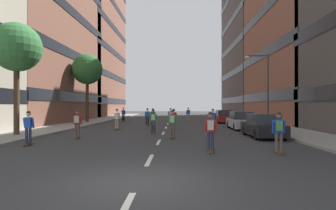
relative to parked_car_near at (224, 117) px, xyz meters
name	(u,v)px	position (x,y,z in m)	size (l,w,h in m)	color
ground_plane	(168,124)	(-6.54, -2.97, -0.70)	(134.93, 134.93, 0.00)	#333335
sidewalk_left	(89,122)	(-16.11, -0.16, -0.63)	(3.66, 61.84, 0.14)	gray
sidewalk_right	(250,122)	(3.03, -0.16, -0.63)	(3.66, 61.84, 0.14)	gray
lane_markings	(168,124)	(-6.54, -2.46, -0.70)	(0.16, 52.20, 0.01)	silver
building_left_far	(76,43)	(-25.68, 21.10, 13.84)	(15.60, 23.08, 28.89)	brown
building_right_mid	(329,14)	(12.60, 0.55, 12.30)	(15.60, 19.13, 25.82)	brown
building_right_far	(270,37)	(12.60, 21.10, 14.64)	(15.60, 21.23, 30.49)	#4C4744
parked_car_near	(224,117)	(0.00, 0.00, 0.00)	(1.82, 4.40, 1.52)	maroon
parked_car_mid	(263,126)	(0.00, -14.93, 0.00)	(1.82, 4.40, 1.52)	black
parked_car_far	(241,121)	(0.00, -8.93, 0.00)	(1.82, 4.40, 1.52)	#B2B7BF
street_tree_near	(87,70)	(-16.11, -0.83, 5.57)	(3.55, 3.55, 7.95)	#4C3823
street_tree_mid	(17,48)	(-16.11, -15.02, 5.15)	(3.21, 3.21, 7.38)	#4C3823
streetlamp_right	(264,82)	(2.30, -7.81, 3.44)	(2.13, 0.30, 6.50)	#3F3F44
skater_0	(123,114)	(-12.48, 2.45, 0.29)	(0.57, 0.92, 1.78)	brown
skater_1	(28,126)	(-13.16, -18.92, 0.29)	(0.54, 0.91, 1.78)	brown
skater_2	(117,118)	(-10.62, -9.63, 0.29)	(0.57, 0.92, 1.78)	brown
skater_3	(77,122)	(-11.66, -16.07, 0.32)	(0.56, 0.92, 1.78)	brown
skater_4	(188,113)	(-4.01, 4.45, 0.29)	(0.57, 0.92, 1.78)	brown
skater_5	(279,130)	(-1.19, -20.99, 0.32)	(0.57, 0.92, 1.78)	brown
skater_6	(174,118)	(-5.80, -8.55, 0.29)	(0.56, 0.92, 1.78)	brown
skater_7	(147,116)	(-8.57, -4.71, 0.29)	(0.56, 0.92, 1.78)	brown
skater_8	(210,129)	(-4.04, -20.72, 0.32)	(0.55, 0.91, 1.78)	brown
skater_9	(171,115)	(-6.22, -3.60, 0.32)	(0.55, 0.92, 1.78)	brown
skater_10	(153,116)	(-7.85, -6.55, 0.32)	(0.57, 0.92, 1.78)	brown
skater_11	(153,120)	(-7.25, -12.86, 0.32)	(0.55, 0.92, 1.78)	brown
skater_12	(213,118)	(-2.47, -9.37, 0.29)	(0.57, 0.92, 1.78)	brown
skater_13	(172,122)	(-5.81, -15.62, 0.32)	(0.54, 0.91, 1.78)	brown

